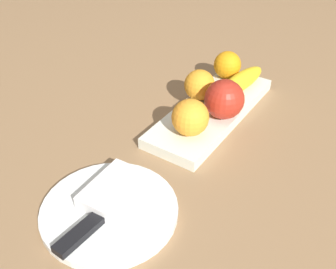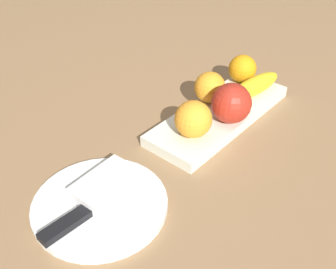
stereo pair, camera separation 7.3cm
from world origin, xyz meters
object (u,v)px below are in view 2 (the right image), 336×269
apple (229,102)px  orange_near_banana (210,87)px  dinner_plate (100,205)px  folded_napkin (112,188)px  fruit_tray (220,114)px  banana (254,86)px  orange_center (242,69)px  orange_near_apple (193,119)px  knife (75,219)px

apple → orange_near_banana: 0.08m
dinner_plate → folded_napkin: (0.03, -0.00, 0.02)m
fruit_tray → dinner_plate: bearing=180.0°
banana → fruit_tray: bearing=-2.1°
orange_near_banana → orange_center: bearing=-2.7°
orange_center → folded_napkin: orange_center is taller
dinner_plate → apple: bearing=-5.6°
apple → fruit_tray: bearing=58.1°
fruit_tray → orange_near_apple: size_ratio=4.95×
dinner_plate → knife: bearing=-177.3°
knife → orange_near_banana: bearing=8.9°
banana → orange_center: size_ratio=2.44×
fruit_tray → orange_near_apple: orange_near_apple is taller
orange_near_apple → orange_near_banana: (0.12, 0.05, -0.00)m
orange_center → knife: 0.52m
dinner_plate → orange_center: bearing=4.2°
orange_near_apple → folded_napkin: size_ratio=0.64×
folded_napkin → orange_near_banana: bearing=7.1°
orange_near_apple → orange_center: orange_near_apple is taller
apple → dinner_plate: bearing=174.4°
fruit_tray → orange_near_banana: 0.06m
folded_napkin → dinner_plate: bearing=180.0°
fruit_tray → knife: bearing=-179.6°
orange_near_banana → knife: size_ratio=0.37×
orange_center → banana: bearing=-121.1°
banana → folded_napkin: (-0.41, 0.02, -0.02)m
apple → orange_near_apple: (-0.09, 0.02, -0.00)m
orange_near_apple → dinner_plate: (-0.23, 0.01, -0.05)m
fruit_tray → folded_napkin: 0.31m
fruit_tray → orange_center: bearing=14.4°
orange_near_banana → dinner_plate: 0.36m
apple → banana: apple is taller
orange_near_banana → apple: bearing=-115.1°
banana → folded_napkin: banana is taller
banana → orange_center: (0.03, 0.05, 0.01)m
fruit_tray → apple: apple is taller
apple → dinner_plate: size_ratio=0.37×
apple → banana: size_ratio=0.52×
banana → orange_near_banana: bearing=-25.5°
fruit_tray → knife: size_ratio=1.97×
orange_near_apple → orange_near_banana: size_ratio=1.08×
banana → dinner_plate: 0.44m
orange_near_banana → dinner_plate: (-0.35, -0.04, -0.05)m
orange_near_banana → fruit_tray: bearing=-109.2°
orange_center → fruit_tray: bearing=-165.6°
folded_napkin → knife: bearing=-178.2°
dinner_plate → folded_napkin: folded_napkin is taller
dinner_plate → orange_near_apple: bearing=-2.4°
orange_center → folded_napkin: (-0.44, -0.03, -0.03)m
knife → banana: bearing=1.0°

